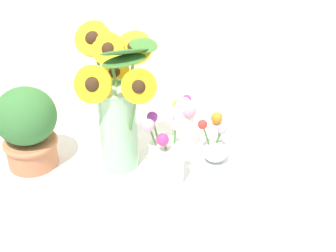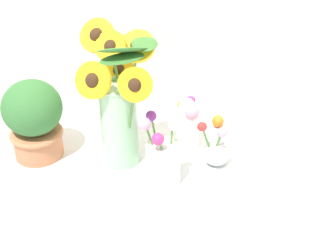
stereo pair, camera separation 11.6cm
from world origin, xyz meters
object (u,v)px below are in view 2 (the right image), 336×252
at_px(vase_small_back, 187,122).
at_px(potted_plant, 34,118).
at_px(mason_jar_sunflowers, 119,105).
at_px(vase_small_center, 162,160).
at_px(serving_tray, 168,168).
at_px(vase_bulb_right, 216,147).

xyz_separation_m(vase_small_back, potted_plant, (-0.39, -0.11, 0.01)).
distance_m(mason_jar_sunflowers, vase_small_back, 0.20).
bearing_deg(vase_small_center, vase_small_back, 81.52).
height_order(serving_tray, vase_small_center, vase_small_center).
bearing_deg(vase_small_back, potted_plant, -164.11).
xyz_separation_m(vase_small_center, vase_bulb_right, (0.11, 0.11, -0.01)).
height_order(vase_small_center, vase_small_back, vase_small_center).
height_order(serving_tray, potted_plant, potted_plant).
relative_size(vase_small_back, potted_plant, 0.70).
height_order(vase_bulb_right, potted_plant, potted_plant).
xyz_separation_m(vase_small_center, potted_plant, (-0.37, 0.05, 0.03)).
bearing_deg(vase_small_center, vase_bulb_right, 42.89).
distance_m(serving_tray, vase_small_back, 0.13).
distance_m(mason_jar_sunflowers, vase_bulb_right, 0.27).
relative_size(mason_jar_sunflowers, vase_bulb_right, 2.56).
bearing_deg(vase_bulb_right, mason_jar_sunflowers, -168.45).
relative_size(vase_small_center, vase_small_back, 1.19).
bearing_deg(serving_tray, potted_plant, -176.39).
xyz_separation_m(serving_tray, mason_jar_sunflowers, (-0.12, -0.01, 0.18)).
distance_m(vase_small_back, potted_plant, 0.41).
relative_size(vase_bulb_right, potted_plant, 0.65).
xyz_separation_m(mason_jar_sunflowers, vase_small_back, (0.15, 0.10, -0.09)).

